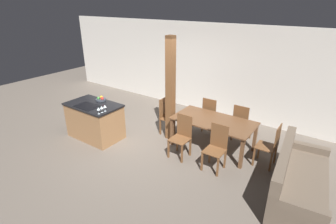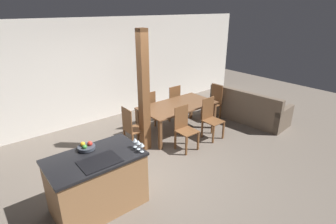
{
  "view_description": "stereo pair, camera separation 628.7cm",
  "coord_description": "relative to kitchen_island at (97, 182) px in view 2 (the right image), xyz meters",
  "views": [
    {
      "loc": [
        3.73,
        -4.25,
        3.28
      ],
      "look_at": [
        0.6,
        0.2,
        0.95
      ],
      "focal_mm": 28.0,
      "sensor_mm": 36.0,
      "label": 1
    },
    {
      "loc": [
        -2.51,
        -3.62,
        2.94
      ],
      "look_at": [
        0.6,
        0.2,
        0.95
      ],
      "focal_mm": 28.0,
      "sensor_mm": 36.0,
      "label": 2
    }
  ],
  "objects": [
    {
      "name": "couch",
      "position": [
        4.71,
        0.57,
        -0.16
      ],
      "size": [
        1.03,
        2.14,
        0.88
      ],
      "rotation": [
        0.0,
        0.0,
        1.67
      ],
      "color": "brown",
      "rests_on": "ground_plane"
    },
    {
      "name": "wall_back",
      "position": [
        1.27,
        3.22,
        0.89
      ],
      "size": [
        11.2,
        0.08,
        2.7
      ],
      "color": "silver",
      "rests_on": "ground_plane"
    },
    {
      "name": "dining_chair_near_right",
      "position": [
        3.12,
        0.52,
        0.04
      ],
      "size": [
        0.4,
        0.4,
        0.97
      ],
      "color": "brown",
      "rests_on": "ground_plane"
    },
    {
      "name": "dining_table",
      "position": [
        2.7,
        1.23,
        0.18
      ],
      "size": [
        1.88,
        0.98,
        0.72
      ],
      "color": "brown",
      "rests_on": "ground_plane"
    },
    {
      "name": "wine_glass_near",
      "position": [
        0.61,
        -0.34,
        0.58
      ],
      "size": [
        0.08,
        0.08,
        0.16
      ],
      "color": "silver",
      "rests_on": "kitchen_island"
    },
    {
      "name": "wine_glass_middle",
      "position": [
        0.61,
        -0.25,
        0.58
      ],
      "size": [
        0.08,
        0.08,
        0.16
      ],
      "color": "silver",
      "rests_on": "kitchen_island"
    },
    {
      "name": "kitchen_island",
      "position": [
        0.0,
        0.0,
        0.0
      ],
      "size": [
        1.38,
        0.84,
        0.92
      ],
      "color": "#9E7047",
      "rests_on": "ground_plane"
    },
    {
      "name": "dining_chair_far_left",
      "position": [
        2.28,
        1.94,
        0.04
      ],
      "size": [
        0.4,
        0.4,
        0.97
      ],
      "rotation": [
        0.0,
        0.0,
        3.14
      ],
      "color": "brown",
      "rests_on": "ground_plane"
    },
    {
      "name": "fruit_bowl",
      "position": [
        -0.0,
        0.26,
        0.5
      ],
      "size": [
        0.26,
        0.26,
        0.11
      ],
      "color": "#383D47",
      "rests_on": "kitchen_island"
    },
    {
      "name": "ground_plane",
      "position": [
        1.27,
        0.38,
        -0.46
      ],
      "size": [
        16.0,
        16.0,
        0.0
      ],
      "primitive_type": "plane",
      "color": "#665B51"
    },
    {
      "name": "dining_chair_far_right",
      "position": [
        3.12,
        1.94,
        0.04
      ],
      "size": [
        0.4,
        0.4,
        0.97
      ],
      "rotation": [
        0.0,
        0.0,
        3.14
      ],
      "color": "brown",
      "rests_on": "ground_plane"
    },
    {
      "name": "timber_post",
      "position": [
        1.61,
        1.05,
        0.83
      ],
      "size": [
        0.18,
        0.18,
        2.57
      ],
      "color": "brown",
      "rests_on": "ground_plane"
    },
    {
      "name": "dining_chair_near_left",
      "position": [
        2.28,
        0.52,
        0.04
      ],
      "size": [
        0.4,
        0.4,
        0.97
      ],
      "color": "brown",
      "rests_on": "ground_plane"
    },
    {
      "name": "dining_chair_foot_end",
      "position": [
        4.02,
        1.23,
        0.04
      ],
      "size": [
        0.4,
        0.4,
        0.97
      ],
      "rotation": [
        0.0,
        0.0,
        -1.57
      ],
      "color": "brown",
      "rests_on": "ground_plane"
    },
    {
      "name": "wine_glass_far",
      "position": [
        0.61,
        -0.15,
        0.58
      ],
      "size": [
        0.08,
        0.08,
        0.16
      ],
      "color": "silver",
      "rests_on": "kitchen_island"
    },
    {
      "name": "dining_chair_head_end",
      "position": [
        1.39,
        1.23,
        0.04
      ],
      "size": [
        0.4,
        0.4,
        0.97
      ],
      "rotation": [
        0.0,
        0.0,
        1.57
      ],
      "color": "brown",
      "rests_on": "ground_plane"
    }
  ]
}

